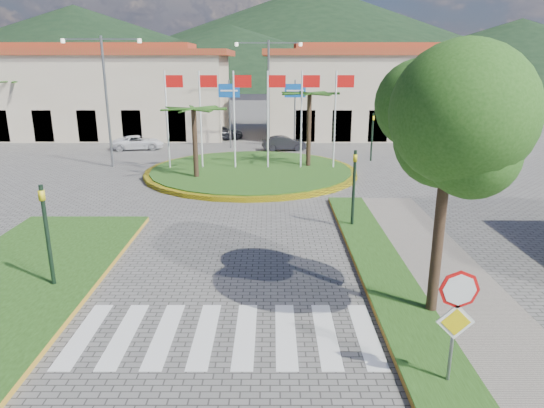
{
  "coord_description": "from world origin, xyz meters",
  "views": [
    {
      "loc": [
        1.27,
        -6.59,
        6.49
      ],
      "look_at": [
        1.26,
        8.0,
        2.2
      ],
      "focal_mm": 32.0,
      "sensor_mm": 36.0,
      "label": 1
    }
  ],
  "objects_px": {
    "stop_sign": "(457,310)",
    "white_van": "(138,143)",
    "roundabout_island": "(251,171)",
    "car_dark_b": "(284,143)",
    "deciduous_tree": "(450,120)",
    "car_dark_a": "(221,133)"
  },
  "relations": [
    {
      "from": "stop_sign",
      "to": "white_van",
      "type": "relative_size",
      "value": 0.7
    },
    {
      "from": "roundabout_island",
      "to": "car_dark_b",
      "type": "bearing_deg",
      "value": 74.81
    },
    {
      "from": "deciduous_tree",
      "to": "car_dark_a",
      "type": "height_order",
      "value": "deciduous_tree"
    },
    {
      "from": "white_van",
      "to": "car_dark_b",
      "type": "bearing_deg",
      "value": -103.07
    },
    {
      "from": "roundabout_island",
      "to": "deciduous_tree",
      "type": "height_order",
      "value": "deciduous_tree"
    },
    {
      "from": "white_van",
      "to": "roundabout_island",
      "type": "bearing_deg",
      "value": -143.79
    },
    {
      "from": "deciduous_tree",
      "to": "roundabout_island",
      "type": "bearing_deg",
      "value": 107.91
    },
    {
      "from": "stop_sign",
      "to": "deciduous_tree",
      "type": "height_order",
      "value": "deciduous_tree"
    },
    {
      "from": "stop_sign",
      "to": "deciduous_tree",
      "type": "distance_m",
      "value": 4.59
    },
    {
      "from": "stop_sign",
      "to": "car_dark_a",
      "type": "xyz_separation_m",
      "value": [
        -8.08,
        33.15,
        -1.14
      ]
    },
    {
      "from": "stop_sign",
      "to": "roundabout_island",
      "type": "bearing_deg",
      "value": 103.73
    },
    {
      "from": "roundabout_island",
      "to": "deciduous_tree",
      "type": "bearing_deg",
      "value": -72.09
    },
    {
      "from": "white_van",
      "to": "car_dark_a",
      "type": "bearing_deg",
      "value": -62.33
    },
    {
      "from": "roundabout_island",
      "to": "stop_sign",
      "type": "bearing_deg",
      "value": -76.27
    },
    {
      "from": "roundabout_island",
      "to": "deciduous_tree",
      "type": "relative_size",
      "value": 1.87
    },
    {
      "from": "deciduous_tree",
      "to": "white_van",
      "type": "relative_size",
      "value": 1.78
    },
    {
      "from": "roundabout_island",
      "to": "car_dark_b",
      "type": "distance_m",
      "value": 8.3
    },
    {
      "from": "roundabout_island",
      "to": "stop_sign",
      "type": "distance_m",
      "value": 20.69
    },
    {
      "from": "roundabout_island",
      "to": "car_dark_a",
      "type": "distance_m",
      "value": 13.5
    },
    {
      "from": "car_dark_b",
      "to": "car_dark_a",
      "type": "bearing_deg",
      "value": 37.29
    },
    {
      "from": "car_dark_a",
      "to": "stop_sign",
      "type": "bearing_deg",
      "value": 169.85
    },
    {
      "from": "deciduous_tree",
      "to": "car_dark_b",
      "type": "height_order",
      "value": "deciduous_tree"
    }
  ]
}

